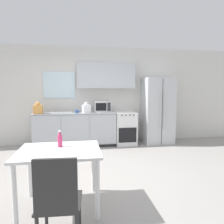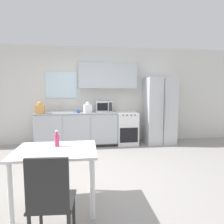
# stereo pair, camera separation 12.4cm
# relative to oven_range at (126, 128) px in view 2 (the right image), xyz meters

# --- Properties ---
(ground_plane) EXTENTS (12.00, 12.00, 0.00)m
(ground_plane) POSITION_rel_oven_range_xyz_m (-0.96, -1.90, -0.45)
(ground_plane) COLOR gray
(wall_back) EXTENTS (12.00, 0.38, 2.70)m
(wall_back) POSITION_rel_oven_range_xyz_m (-0.90, 0.32, 0.99)
(wall_back) COLOR silver
(wall_back) RESTS_ON ground_plane
(kitchen_counter) EXTENTS (2.16, 0.63, 0.91)m
(kitchen_counter) POSITION_rel_oven_range_xyz_m (-1.36, 0.01, 0.01)
(kitchen_counter) COLOR #333333
(kitchen_counter) RESTS_ON ground_plane
(oven_range) EXTENTS (0.56, 0.65, 0.90)m
(oven_range) POSITION_rel_oven_range_xyz_m (0.00, 0.00, 0.00)
(oven_range) COLOR white
(oven_range) RESTS_ON ground_plane
(refrigerator) EXTENTS (0.81, 0.72, 1.84)m
(refrigerator) POSITION_rel_oven_range_xyz_m (0.93, -0.02, 0.47)
(refrigerator) COLOR silver
(refrigerator) RESTS_ON ground_plane
(kitchen_sink) EXTENTS (0.71, 0.39, 0.26)m
(kitchen_sink) POSITION_rel_oven_range_xyz_m (-1.78, 0.02, 0.48)
(kitchen_sink) COLOR #B7BABC
(kitchen_sink) RESTS_ON kitchen_counter
(microwave) EXTENTS (0.45, 0.33, 0.29)m
(microwave) POSITION_rel_oven_range_xyz_m (-0.62, 0.12, 0.61)
(microwave) COLOR silver
(microwave) RESTS_ON kitchen_counter
(coffee_mug) EXTENTS (0.12, 0.09, 0.09)m
(coffee_mug) POSITION_rel_oven_range_xyz_m (-1.31, -0.15, 0.50)
(coffee_mug) COLOR #335999
(coffee_mug) RESTS_ON kitchen_counter
(grocery_bag_0) EXTENTS (0.23, 0.20, 0.30)m
(grocery_bag_0) POSITION_rel_oven_range_xyz_m (-2.28, -0.14, 0.59)
(grocery_bag_0) COLOR #DB994C
(grocery_bag_0) RESTS_ON kitchen_counter
(grocery_bag_1) EXTENTS (0.23, 0.21, 0.29)m
(grocery_bag_1) POSITION_rel_oven_range_xyz_m (-1.07, -0.10, 0.58)
(grocery_bag_1) COLOR white
(grocery_bag_1) RESTS_ON kitchen_counter
(dining_table) EXTENTS (1.01, 0.78, 0.75)m
(dining_table) POSITION_rel_oven_range_xyz_m (-1.51, -2.86, 0.19)
(dining_table) COLOR white
(dining_table) RESTS_ON ground_plane
(dining_chair_near) EXTENTS (0.42, 0.42, 0.93)m
(dining_chair_near) POSITION_rel_oven_range_xyz_m (-1.45, -3.63, 0.09)
(dining_chair_near) COLOR #282828
(dining_chair_near) RESTS_ON ground_plane
(drink_bottle) EXTENTS (0.06, 0.06, 0.22)m
(drink_bottle) POSITION_rel_oven_range_xyz_m (-1.51, -2.73, 0.39)
(drink_bottle) COLOR #DB386B
(drink_bottle) RESTS_ON dining_table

